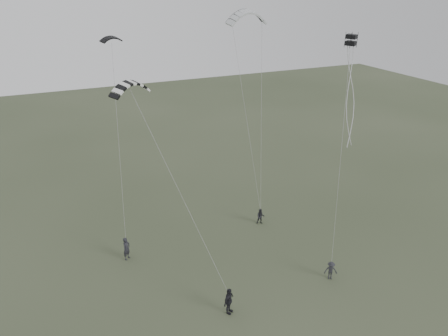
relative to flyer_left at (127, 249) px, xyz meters
name	(u,v)px	position (x,y,z in m)	size (l,w,h in m)	color
ground	(236,291)	(6.31, -7.20, -0.97)	(140.00, 140.00, 0.00)	#364029
flyer_left	(127,249)	(0.00, 0.00, 0.00)	(0.71, 0.47, 1.95)	black
flyer_right	(261,216)	(12.48, 0.48, -0.23)	(0.73, 0.57, 1.50)	black
flyer_center	(229,301)	(4.91, -9.01, 0.01)	(1.15, 0.48, 1.96)	black
flyer_far	(331,270)	(13.42, -8.81, -0.23)	(0.96, 0.55, 1.49)	#232328
kite_dark_small	(111,37)	(1.17, 4.15, 15.85)	(1.72, 0.52, 0.54)	black
kite_pale_large	(248,12)	(12.55, 4.11, 17.36)	(3.71, 0.83, 1.54)	#B8BCBE
kite_striped	(130,83)	(0.89, -2.47, 13.79)	(2.94, 0.74, 1.16)	black
kite_box	(351,40)	(15.47, -5.73, 16.07)	(0.66, 0.66, 0.73)	black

